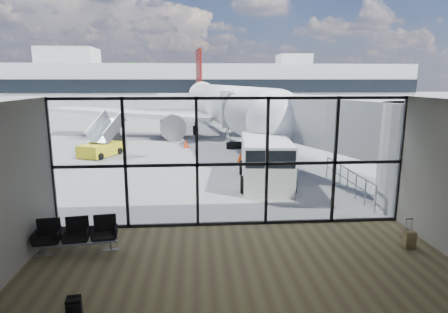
{
  "coord_description": "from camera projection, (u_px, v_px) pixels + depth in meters",
  "views": [
    {
      "loc": [
        -1.19,
        -12.43,
        5.02
      ],
      "look_at": [
        -0.06,
        3.0,
        1.86
      ],
      "focal_mm": 30.0,
      "sensor_mm": 36.0,
      "label": 1
    }
  ],
  "objects": [
    {
      "name": "far_terminal",
      "position": [
        199.0,
        85.0,
        72.91
      ],
      "size": [
        80.0,
        12.2,
        11.0
      ],
      "color": "#AAAAA5",
      "rests_on": "ground"
    },
    {
      "name": "tree_5",
      "position": [
        132.0,
        76.0,
        81.34
      ],
      "size": [
        6.27,
        6.27,
        9.03
      ],
      "color": "#382619",
      "rests_on": "ground"
    },
    {
      "name": "service_van",
      "position": [
        266.0,
        161.0,
        18.27
      ],
      "size": [
        2.91,
        5.34,
        2.23
      ],
      "rotation": [
        0.0,
        0.0,
        -0.1
      ],
      "color": "silver",
      "rests_on": "ground"
    },
    {
      "name": "apron_railing",
      "position": [
        348.0,
        177.0,
        16.92
      ],
      "size": [
        0.06,
        5.46,
        1.11
      ],
      "color": "gray",
      "rests_on": "ground"
    },
    {
      "name": "ground",
      "position": [
        205.0,
        117.0,
        52.32
      ],
      "size": [
        220.0,
        220.0,
        0.0
      ],
      "primitive_type": "plane",
      "color": "slate",
      "rests_on": "ground"
    },
    {
      "name": "traffic_cone_b",
      "position": [
        240.0,
        157.0,
        23.51
      ],
      "size": [
        0.42,
        0.42,
        0.6
      ],
      "color": "#FC490D",
      "rests_on": "ground"
    },
    {
      "name": "traffic_cone_a",
      "position": [
        186.0,
        144.0,
        28.42
      ],
      "size": [
        0.45,
        0.45,
        0.64
      ],
      "color": "#FF3C0D",
      "rests_on": "ground"
    },
    {
      "name": "jet_bridge",
      "position": [
        311.0,
        123.0,
        19.95
      ],
      "size": [
        8.0,
        16.5,
        4.33
      ],
      "color": "#A3A7A9",
      "rests_on": "ground"
    },
    {
      "name": "airliner",
      "position": [
        221.0,
        104.0,
        35.83
      ],
      "size": [
        30.28,
        35.24,
        9.1
      ],
      "rotation": [
        0.0,
        0.0,
        0.13
      ],
      "color": "white",
      "rests_on": "ground"
    },
    {
      "name": "traffic_cone_c",
      "position": [
        274.0,
        140.0,
        30.15
      ],
      "size": [
        0.44,
        0.44,
        0.63
      ],
      "color": "orange",
      "rests_on": "ground"
    },
    {
      "name": "tree_3",
      "position": [
        76.0,
        82.0,
        80.73
      ],
      "size": [
        4.95,
        4.95,
        7.12
      ],
      "color": "#382619",
      "rests_on": "ground"
    },
    {
      "name": "tree_2",
      "position": [
        47.0,
        76.0,
        80.05
      ],
      "size": [
        6.27,
        6.27,
        9.03
      ],
      "color": "#382619",
      "rests_on": "ground"
    },
    {
      "name": "glass_curtain_wall",
      "position": [
        232.0,
        163.0,
        12.79
      ],
      "size": [
        12.1,
        0.12,
        4.5
      ],
      "color": "white",
      "rests_on": "ground"
    },
    {
      "name": "tree_4",
      "position": [
        104.0,
        79.0,
        81.04
      ],
      "size": [
        5.61,
        5.61,
        8.07
      ],
      "color": "#382619",
      "rests_on": "ground"
    },
    {
      "name": "backpack",
      "position": [
        74.0,
        308.0,
        8.03
      ],
      "size": [
        0.33,
        0.31,
        0.47
      ],
      "rotation": [
        0.0,
        0.0,
        0.12
      ],
      "color": "black",
      "rests_on": "ground"
    },
    {
      "name": "lounge_shell",
      "position": [
        253.0,
        193.0,
        8.02
      ],
      "size": [
        12.02,
        8.01,
        4.51
      ],
      "color": "brown",
      "rests_on": "ground"
    },
    {
      "name": "belt_loader",
      "position": [
        112.0,
        136.0,
        30.38
      ],
      "size": [
        2.03,
        3.99,
        1.75
      ],
      "rotation": [
        0.0,
        0.0,
        0.2
      ],
      "color": "black",
      "rests_on": "ground"
    },
    {
      "name": "mobile_stairs",
      "position": [
        101.0,
        147.0,
        25.25
      ],
      "size": [
        2.8,
        3.7,
        2.37
      ],
      "rotation": [
        0.0,
        0.0,
        -0.43
      ],
      "color": "gold",
      "rests_on": "ground"
    },
    {
      "name": "seating_row",
      "position": [
        77.0,
        233.0,
        11.09
      ],
      "size": [
        2.32,
        0.93,
        1.03
      ],
      "rotation": [
        0.0,
        0.0,
        0.13
      ],
      "color": "gray",
      "rests_on": "ground"
    },
    {
      "name": "suitcase",
      "position": [
        410.0,
        240.0,
        11.33
      ],
      "size": [
        0.35,
        0.27,
        0.91
      ],
      "rotation": [
        0.0,
        0.0,
        0.08
      ],
      "color": "olive",
      "rests_on": "ground"
    },
    {
      "name": "tree_1",
      "position": [
        18.0,
        79.0,
        79.74
      ],
      "size": [
        5.61,
        5.61,
        8.07
      ],
      "color": "#382619",
      "rests_on": "ground"
    }
  ]
}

